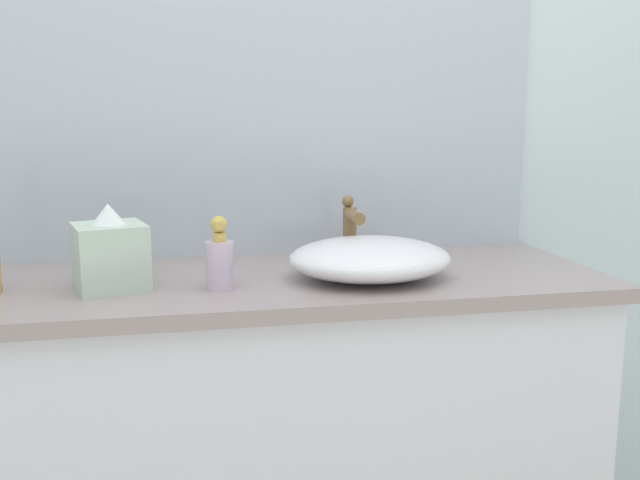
% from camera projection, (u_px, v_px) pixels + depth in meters
% --- Properties ---
extents(bathroom_wall_rear, '(6.00, 0.06, 2.60)m').
position_uv_depth(bathroom_wall_rear, '(291.00, 82.00, 1.72)').
color(bathroom_wall_rear, silver).
rests_on(bathroom_wall_rear, ground).
extents(vanity_counter, '(1.43, 0.50, 0.88)m').
position_uv_depth(vanity_counter, '(275.00, 466.00, 1.58)').
color(vanity_counter, white).
rests_on(vanity_counter, ground).
extents(wall_mirror_panel, '(1.39, 0.01, 0.94)m').
position_uv_depth(wall_mirror_panel, '(255.00, 60.00, 1.66)').
color(wall_mirror_panel, '#B2BCC6').
rests_on(wall_mirror_panel, vanity_counter).
extents(sink_basin, '(0.34, 0.30, 0.09)m').
position_uv_depth(sink_basin, '(370.00, 258.00, 1.48)').
color(sink_basin, white).
rests_on(sink_basin, vanity_counter).
extents(faucet, '(0.03, 0.12, 0.15)m').
position_uv_depth(faucet, '(351.00, 226.00, 1.63)').
color(faucet, brown).
rests_on(faucet, vanity_counter).
extents(soap_dispenser, '(0.06, 0.06, 0.15)m').
position_uv_depth(soap_dispenser, '(220.00, 260.00, 1.39)').
color(soap_dispenser, silver).
rests_on(soap_dispenser, vanity_counter).
extents(tissue_box, '(0.16, 0.16, 0.17)m').
position_uv_depth(tissue_box, '(110.00, 253.00, 1.38)').
color(tissue_box, beige).
rests_on(tissue_box, vanity_counter).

